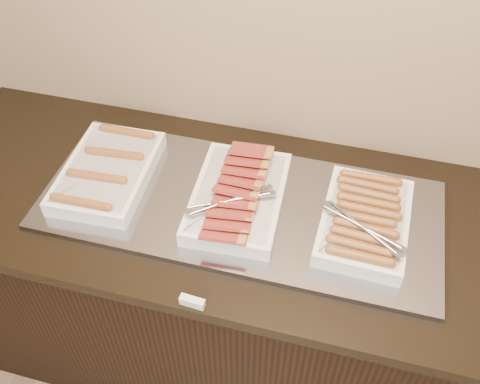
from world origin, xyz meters
name	(u,v)px	position (x,y,z in m)	size (l,w,h in m)	color
counter	(234,288)	(0.00, 2.13, 0.45)	(2.06, 0.76, 0.90)	black
warming_tray	(240,206)	(0.02, 2.13, 0.91)	(1.20, 0.50, 0.02)	gray
dish_left	(108,172)	(-0.41, 2.13, 0.95)	(0.27, 0.40, 0.07)	white
dish_center	(238,196)	(0.02, 2.13, 0.95)	(0.28, 0.42, 0.09)	white
dish_right	(365,221)	(0.39, 2.13, 0.95)	(0.27, 0.37, 0.08)	white
label_holder	(192,302)	(-0.01, 1.77, 0.91)	(0.07, 0.02, 0.03)	white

